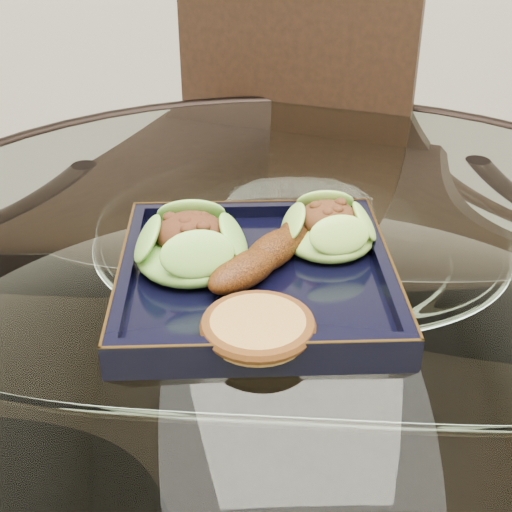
{
  "coord_description": "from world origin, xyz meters",
  "views": [
    {
      "loc": [
        -0.07,
        -0.66,
        1.16
      ],
      "look_at": [
        -0.05,
        -0.06,
        0.8
      ],
      "focal_mm": 50.0,
      "sensor_mm": 36.0,
      "label": 1
    }
  ],
  "objects": [
    {
      "name": "navy_plate",
      "position": [
        -0.05,
        -0.06,
        0.77
      ],
      "size": [
        0.27,
        0.27,
        0.02
      ],
      "primitive_type": "cube",
      "rotation": [
        0.0,
        0.0,
        0.01
      ],
      "color": "black",
      "rests_on": "dining_table"
    },
    {
      "name": "dining_chair",
      "position": [
        -0.01,
        0.43,
        0.56
      ],
      "size": [
        0.56,
        0.56,
        1.0
      ],
      "rotation": [
        0.0,
        0.0,
        -0.37
      ],
      "color": "black",
      "rests_on": "ground"
    },
    {
      "name": "dining_table",
      "position": [
        -0.0,
        -0.0,
        0.6
      ],
      "size": [
        1.13,
        1.13,
        0.77
      ],
      "color": "white",
      "rests_on": "ground"
    },
    {
      "name": "roasted_plantain",
      "position": [
        -0.03,
        -0.04,
        0.8
      ],
      "size": [
        0.14,
        0.16,
        0.03
      ],
      "primitive_type": "ellipsoid",
      "rotation": [
        0.0,
        0.0,
        0.91
      ],
      "color": "#572709",
      "rests_on": "navy_plate"
    },
    {
      "name": "lettuce_wrap_right",
      "position": [
        0.03,
        -0.0,
        0.8
      ],
      "size": [
        0.13,
        0.13,
        0.04
      ],
      "primitive_type": "ellipsoid",
      "rotation": [
        0.0,
        0.0,
        -0.35
      ],
      "color": "olive",
      "rests_on": "navy_plate"
    },
    {
      "name": "crumb_patty",
      "position": [
        -0.05,
        -0.16,
        0.79
      ],
      "size": [
        0.11,
        0.11,
        0.02
      ],
      "primitive_type": "cylinder",
      "rotation": [
        0.0,
        0.0,
        -0.38
      ],
      "color": "#A97938",
      "rests_on": "navy_plate"
    },
    {
      "name": "lettuce_wrap_left",
      "position": [
        -0.11,
        -0.04,
        0.8
      ],
      "size": [
        0.14,
        0.14,
        0.04
      ],
      "primitive_type": "ellipsoid",
      "rotation": [
        0.0,
        0.0,
        -0.32
      ],
      "color": "#538D29",
      "rests_on": "navy_plate"
    }
  ]
}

